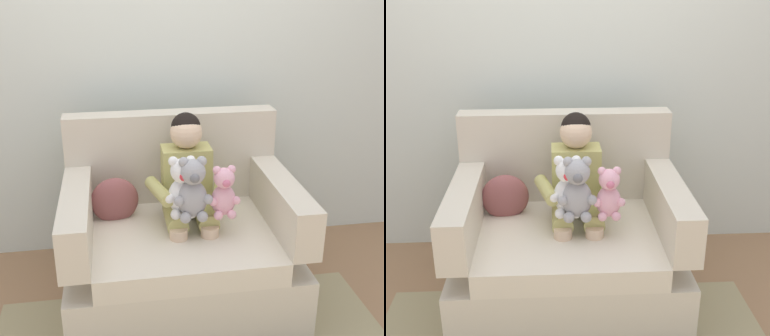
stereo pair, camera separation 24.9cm
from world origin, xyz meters
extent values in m
plane|color=#936D4C|center=(0.00, 0.00, 0.00)|extent=(8.00, 8.00, 0.00)
cube|color=silver|center=(0.00, 0.71, 1.30)|extent=(6.00, 0.10, 2.60)
cube|color=beige|center=(0.00, 0.00, 0.16)|extent=(1.20, 0.91, 0.33)
cube|color=beige|center=(0.00, -0.07, 0.39)|extent=(0.92, 0.77, 0.12)
cube|color=beige|center=(0.00, 0.38, 0.71)|extent=(1.20, 0.14, 0.52)
cube|color=beige|center=(-0.53, -0.07, 0.58)|extent=(0.14, 0.77, 0.25)
cube|color=beige|center=(0.53, -0.07, 0.58)|extent=(0.14, 0.77, 0.25)
cube|color=tan|center=(0.05, 0.14, 0.67)|extent=(0.26, 0.16, 0.34)
sphere|color=beige|center=(0.05, 0.14, 0.92)|extent=(0.17, 0.17, 0.17)
sphere|color=black|center=(0.05, 0.15, 0.95)|extent=(0.16, 0.16, 0.16)
cylinder|color=tan|center=(-0.03, 0.01, 0.50)|extent=(0.11, 0.26, 0.11)
cylinder|color=beige|center=(-0.03, -0.12, 0.35)|extent=(0.09, 0.09, 0.30)
cylinder|color=tan|center=(0.13, 0.01, 0.50)|extent=(0.11, 0.26, 0.11)
cylinder|color=beige|center=(0.13, -0.12, 0.35)|extent=(0.09, 0.09, 0.30)
cylinder|color=tan|center=(-0.11, 0.02, 0.65)|extent=(0.13, 0.27, 0.07)
cylinder|color=tan|center=(0.21, 0.02, 0.65)|extent=(0.13, 0.27, 0.07)
ellipsoid|color=#9E9EA3|center=(0.04, -0.11, 0.66)|extent=(0.15, 0.13, 0.20)
sphere|color=#9E9EA3|center=(0.04, -0.12, 0.81)|extent=(0.13, 0.13, 0.13)
sphere|color=slate|center=(0.04, -0.18, 0.80)|extent=(0.05, 0.05, 0.05)
sphere|color=#9E9EA3|center=(0.00, -0.11, 0.86)|extent=(0.05, 0.05, 0.05)
sphere|color=#9E9EA3|center=(-0.03, -0.15, 0.67)|extent=(0.05, 0.05, 0.05)
sphere|color=#9E9EA3|center=(0.00, -0.16, 0.58)|extent=(0.06, 0.06, 0.06)
sphere|color=#9E9EA3|center=(0.09, -0.11, 0.86)|extent=(0.05, 0.05, 0.05)
sphere|color=#9E9EA3|center=(0.11, -0.15, 0.67)|extent=(0.05, 0.05, 0.05)
sphere|color=#9E9EA3|center=(0.08, -0.16, 0.58)|extent=(0.06, 0.06, 0.06)
ellipsoid|color=white|center=(0.00, -0.06, 0.65)|extent=(0.15, 0.12, 0.19)
sphere|color=white|center=(0.00, -0.07, 0.80)|extent=(0.12, 0.12, 0.12)
sphere|color=#DB333D|center=(0.00, -0.13, 0.79)|extent=(0.05, 0.05, 0.05)
sphere|color=white|center=(-0.04, -0.07, 0.85)|extent=(0.05, 0.05, 0.05)
sphere|color=white|center=(-0.07, -0.10, 0.66)|extent=(0.05, 0.05, 0.05)
sphere|color=white|center=(-0.04, -0.12, 0.58)|extent=(0.05, 0.05, 0.05)
sphere|color=white|center=(0.04, -0.07, 0.85)|extent=(0.05, 0.05, 0.05)
sphere|color=white|center=(0.07, -0.10, 0.66)|extent=(0.05, 0.05, 0.05)
sphere|color=white|center=(0.04, -0.12, 0.58)|extent=(0.05, 0.05, 0.05)
ellipsoid|color=#EAA8BC|center=(0.20, -0.11, 0.64)|extent=(0.12, 0.11, 0.16)
sphere|color=#EAA8BC|center=(0.20, -0.12, 0.76)|extent=(0.11, 0.11, 0.11)
sphere|color=#CC6684|center=(0.20, -0.17, 0.76)|extent=(0.04, 0.04, 0.04)
sphere|color=#EAA8BC|center=(0.16, -0.12, 0.81)|extent=(0.04, 0.04, 0.04)
sphere|color=#EAA8BC|center=(0.14, -0.14, 0.65)|extent=(0.04, 0.04, 0.04)
sphere|color=#EAA8BC|center=(0.17, -0.16, 0.58)|extent=(0.05, 0.05, 0.05)
sphere|color=#EAA8BC|center=(0.24, -0.12, 0.81)|extent=(0.04, 0.04, 0.04)
sphere|color=#EAA8BC|center=(0.26, -0.14, 0.65)|extent=(0.04, 0.04, 0.04)
sphere|color=#EAA8BC|center=(0.23, -0.16, 0.58)|extent=(0.05, 0.05, 0.05)
ellipsoid|color=#8C4C4C|center=(-0.34, 0.17, 0.55)|extent=(0.27, 0.15, 0.26)
camera|label=1|loc=(-0.33, -2.34, 1.72)|focal=46.99mm
camera|label=2|loc=(-0.08, -2.36, 1.72)|focal=46.99mm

